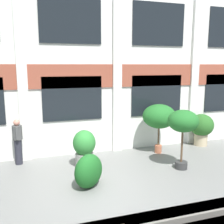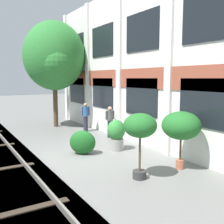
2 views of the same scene
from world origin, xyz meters
The scene contains 10 objects.
ground_plane centered at (0.00, 0.00, 0.00)m, with size 80.00×80.00×0.00m, color slate.
apartment_facade centered at (0.00, 3.35, 3.79)m, with size 18.29×0.64×7.60m.
rail_tracks centered at (0.00, -2.96, -0.13)m, with size 25.93×2.80×0.43m.
broadleaf_tree centered at (-6.61, 1.34, 4.38)m, with size 4.01×3.81×6.63m.
potted_plant_low_pan centered at (3.30, 2.27, 1.49)m, with size 1.32×1.32×1.99m.
potted_plant_glazed_jar centered at (0.14, 1.68, 0.71)m, with size 0.79×0.79×1.32m.
potted_plant_terracotta_small centered at (3.28, 0.54, 1.59)m, with size 1.03×1.03×2.05m.
resident_by_doorway centered at (-2.06, 2.68, 0.88)m, with size 0.34×0.53×1.64m.
resident_watching_tracks centered at (-4.15, 2.28, 0.90)m, with size 0.34×0.53×1.68m.
topiary_hedge centered at (-0.06, 0.17, 0.49)m, with size 1.08×0.70×0.98m, color #19561E.
Camera 2 is at (9.51, -4.27, 3.10)m, focal length 42.00 mm.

